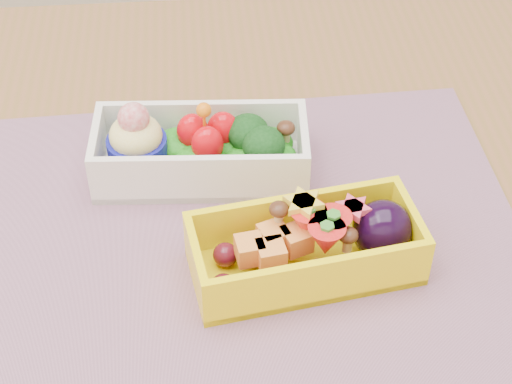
{
  "coord_description": "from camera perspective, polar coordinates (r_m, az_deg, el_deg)",
  "views": [
    {
      "loc": [
        -0.06,
        -0.47,
        1.25
      ],
      "look_at": [
        -0.02,
        0.02,
        0.79
      ],
      "focal_mm": 59.2,
      "sensor_mm": 36.0,
      "label": 1
    }
  ],
  "objects": [
    {
      "name": "placemat",
      "position": [
        0.7,
        -0.58,
        -2.63
      ],
      "size": [
        0.46,
        0.36,
        0.0
      ],
      "primitive_type": "cube",
      "rotation": [
        0.0,
        0.0,
        0.03
      ],
      "color": "#A26F8D",
      "rests_on": "table"
    },
    {
      "name": "bento_yellow",
      "position": [
        0.65,
        3.71,
        -3.67
      ],
      "size": [
        0.19,
        0.1,
        0.06
      ],
      "rotation": [
        0.0,
        0.0,
        0.16
      ],
      "color": "yellow",
      "rests_on": "placemat"
    },
    {
      "name": "table",
      "position": [
        0.77,
        1.66,
        -8.8
      ],
      "size": [
        1.2,
        0.8,
        0.75
      ],
      "color": "brown",
      "rests_on": "ground"
    },
    {
      "name": "bento_white",
      "position": [
        0.74,
        -3.83,
        2.84
      ],
      "size": [
        0.19,
        0.09,
        0.08
      ],
      "rotation": [
        0.0,
        0.0,
        -0.06
      ],
      "color": "white",
      "rests_on": "placemat"
    }
  ]
}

